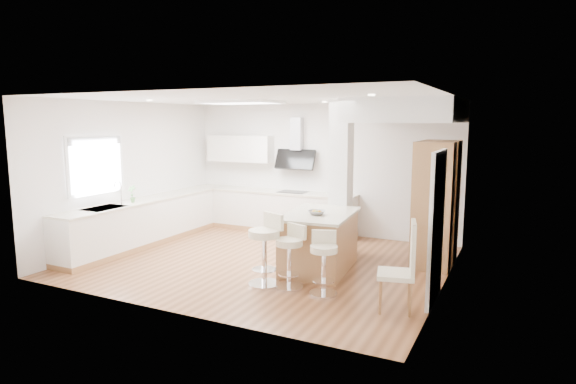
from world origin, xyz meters
The scene contains 18 objects.
ground centered at (0.00, 0.00, 0.00)m, with size 6.00×6.00×0.00m, color #905935.
ceiling centered at (0.00, 0.00, 0.00)m, with size 6.00×5.00×0.02m, color white.
wall_back centered at (0.00, 2.50, 1.40)m, with size 6.00×0.04×2.80m, color white.
wall_left centered at (-3.00, 0.00, 1.40)m, with size 0.04×5.00×2.80m, color white.
wall_right centered at (3.00, 0.00, 1.40)m, with size 0.04×5.00×2.80m, color white.
skylight centered at (-0.79, 0.60, 2.77)m, with size 4.10×2.10×0.06m.
window_left centered at (-2.96, -0.90, 1.69)m, with size 0.06×1.28×1.07m.
doorway_right centered at (2.97, -0.60, 1.00)m, with size 0.05×1.00×2.10m.
counter_left centered at (-2.70, 0.23, 0.46)m, with size 0.63×4.50×1.35m.
counter_back centered at (-0.91, 2.22, 0.70)m, with size 3.62×0.63×2.50m.
pillar centered at (1.05, 0.95, 1.40)m, with size 0.35×0.35×2.80m.
soffit centered at (2.10, 1.40, 2.60)m, with size 1.78×2.20×0.40m.
oven_column centered at (2.68, 1.23, 1.05)m, with size 0.63×1.21×2.10m.
peninsula centered at (1.03, 0.00, 0.48)m, with size 1.18×1.66×1.02m.
bar_stool_a centered at (0.60, -1.05, 0.60)m, with size 0.64×0.64×1.07m.
bar_stool_b centered at (0.98, -0.99, 0.52)m, with size 0.54×0.54×0.93m.
bar_stool_c centered at (1.53, -1.03, 0.51)m, with size 0.53×0.53×0.90m.
dining_chair centered at (2.68, -1.15, 0.63)m, with size 0.55×0.55×1.18m.
Camera 1 is at (3.95, -7.12, 2.43)m, focal length 30.00 mm.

